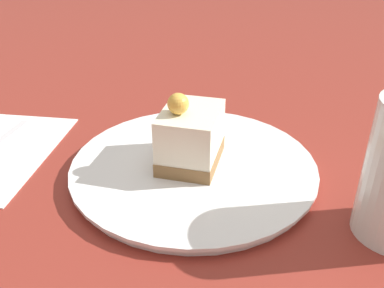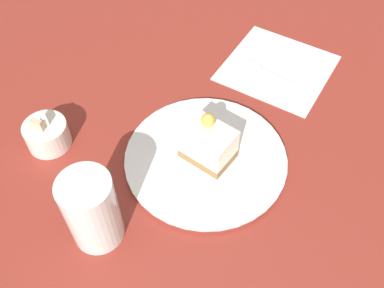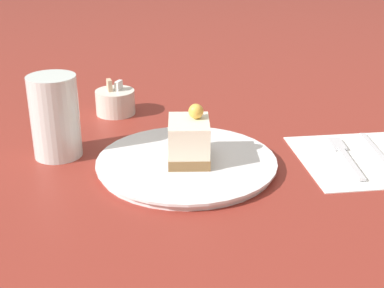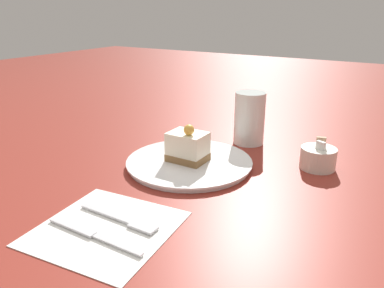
# 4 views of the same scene
# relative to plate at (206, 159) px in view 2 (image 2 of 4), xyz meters

# --- Properties ---
(ground_plane) EXTENTS (4.00, 4.00, 0.00)m
(ground_plane) POSITION_rel_plate_xyz_m (0.02, -0.02, -0.01)
(ground_plane) COLOR maroon
(plate) EXTENTS (0.28, 0.28, 0.01)m
(plate) POSITION_rel_plate_xyz_m (0.00, 0.00, 0.00)
(plate) COLOR white
(plate) RESTS_ON ground_plane
(cake_slice) EXTENTS (0.06, 0.08, 0.09)m
(cake_slice) POSITION_rel_plate_xyz_m (0.00, -0.00, 0.04)
(cake_slice) COLOR olive
(cake_slice) RESTS_ON plate
(napkin) EXTENTS (0.22, 0.23, 0.00)m
(napkin) POSITION_rel_plate_xyz_m (0.28, 0.02, -0.01)
(napkin) COLOR white
(napkin) RESTS_ON ground_plane
(fork) EXTENTS (0.02, 0.16, 0.00)m
(fork) POSITION_rel_plate_xyz_m (0.26, 0.03, -0.00)
(fork) COLOR silver
(fork) RESTS_ON napkin
(knife) EXTENTS (0.01, 0.19, 0.00)m
(knife) POSITION_rel_plate_xyz_m (0.31, 0.01, -0.00)
(knife) COLOR silver
(knife) RESTS_ON napkin
(sugar_bowl) EXTENTS (0.08, 0.08, 0.07)m
(sugar_bowl) POSITION_rel_plate_xyz_m (-0.13, 0.25, 0.02)
(sugar_bowl) COLOR silver
(sugar_bowl) RESTS_ON ground_plane
(drinking_glass) EXTENTS (0.08, 0.08, 0.13)m
(drinking_glass) POSITION_rel_plate_xyz_m (-0.21, 0.05, 0.06)
(drinking_glass) COLOR silver
(drinking_glass) RESTS_ON ground_plane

